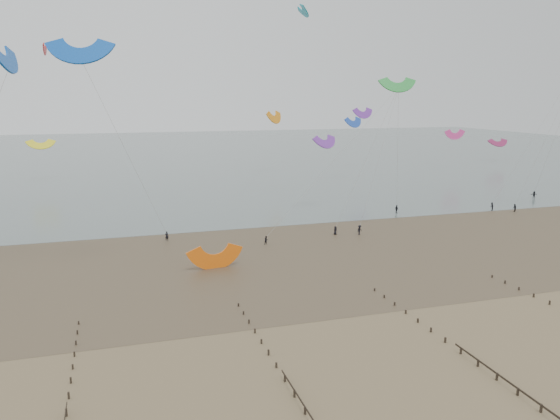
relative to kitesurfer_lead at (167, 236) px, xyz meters
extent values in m
plane|color=brown|center=(19.17, -45.25, -0.87)|extent=(500.00, 500.00, 0.00)
plane|color=#475654|center=(19.17, 154.75, -0.84)|extent=(500.00, 500.00, 0.00)
plane|color=#473A28|center=(19.17, -10.25, -0.85)|extent=(500.00, 500.00, 0.00)
ellipsoid|color=slate|center=(1.17, -23.25, -0.86)|extent=(23.60, 14.36, 0.01)
ellipsoid|color=slate|center=(31.17, -7.25, -0.86)|extent=(33.64, 18.32, 0.01)
ellipsoid|color=slate|center=(64.17, -15.25, -0.86)|extent=(19.65, 13.67, 0.01)
ellipsoid|color=slate|center=(-20.83, -5.25, -0.86)|extent=(26.95, 14.22, 0.01)
cube|color=black|center=(-12.83, -51.67, -0.59)|extent=(0.16, 0.16, 0.65)
cube|color=black|center=(-12.83, -49.03, -0.60)|extent=(0.16, 0.16, 0.62)
cube|color=black|center=(-12.83, -46.40, -0.62)|extent=(0.16, 0.16, 0.59)
cube|color=black|center=(-12.83, -43.77, -0.63)|extent=(0.16, 0.16, 0.57)
cube|color=black|center=(-12.83, -41.14, -0.65)|extent=(0.16, 0.16, 0.54)
cube|color=black|center=(-12.83, -38.51, -0.66)|extent=(0.16, 0.16, 0.51)
cube|color=black|center=(-12.83, -35.88, -0.68)|extent=(0.16, 0.16, 0.48)
cube|color=black|center=(-12.83, -33.25, -0.69)|extent=(0.16, 0.16, 0.45)
cube|color=black|center=(5.17, -56.93, -0.56)|extent=(0.16, 0.16, 0.71)
cube|color=black|center=(5.17, -54.30, -0.58)|extent=(0.16, 0.16, 0.68)
cube|color=black|center=(5.17, -51.67, -0.59)|extent=(0.16, 0.16, 0.65)
cube|color=black|center=(5.17, -49.03, -0.60)|extent=(0.16, 0.16, 0.62)
cube|color=black|center=(5.17, -46.40, -0.62)|extent=(0.16, 0.16, 0.59)
cube|color=black|center=(5.17, -43.77, -0.63)|extent=(0.16, 0.16, 0.57)
cube|color=black|center=(5.17, -41.14, -0.65)|extent=(0.16, 0.16, 0.54)
cube|color=black|center=(5.17, -38.51, -0.66)|extent=(0.16, 0.16, 0.51)
cube|color=black|center=(5.17, -35.88, -0.68)|extent=(0.16, 0.16, 0.48)
cube|color=black|center=(5.17, -33.25, -0.69)|extent=(0.16, 0.16, 0.45)
cube|color=black|center=(23.17, -62.19, -0.53)|extent=(0.16, 0.16, 0.77)
cube|color=black|center=(23.17, -59.56, -0.55)|extent=(0.16, 0.16, 0.74)
cube|color=black|center=(23.17, -56.93, -0.56)|extent=(0.16, 0.16, 0.71)
cube|color=black|center=(23.17, -54.30, -0.58)|extent=(0.16, 0.16, 0.68)
cube|color=black|center=(23.17, -51.67, -0.59)|extent=(0.16, 0.16, 0.65)
cube|color=black|center=(23.17, -49.03, -0.60)|extent=(0.16, 0.16, 0.62)
cube|color=black|center=(23.17, -46.40, -0.62)|extent=(0.16, 0.16, 0.59)
cube|color=black|center=(23.17, -43.77, -0.63)|extent=(0.16, 0.16, 0.57)
cube|color=black|center=(23.17, -41.14, -0.65)|extent=(0.16, 0.16, 0.54)
cube|color=black|center=(23.17, -38.51, -0.66)|extent=(0.16, 0.16, 0.51)
cube|color=black|center=(23.17, -35.88, -0.68)|extent=(0.16, 0.16, 0.48)
cube|color=black|center=(23.17, -33.25, -0.69)|extent=(0.16, 0.16, 0.45)
cube|color=black|center=(41.17, -43.77, -0.63)|extent=(0.16, 0.16, 0.57)
cube|color=black|center=(41.17, -41.14, -0.65)|extent=(0.16, 0.16, 0.54)
cube|color=black|center=(41.17, -38.51, -0.66)|extent=(0.16, 0.16, 0.51)
cube|color=black|center=(41.17, -35.88, -0.68)|extent=(0.16, 0.16, 0.48)
cube|color=black|center=(41.17, -33.25, -0.69)|extent=(0.16, 0.16, 0.45)
imported|color=black|center=(0.00, 0.00, 0.00)|extent=(0.72, 0.57, 1.73)
imported|color=black|center=(15.92, -7.32, -0.11)|extent=(0.87, 0.77, 1.50)
imported|color=black|center=(90.88, 14.80, 0.02)|extent=(1.71, 0.93, 1.76)
imported|color=black|center=(74.89, 2.61, 0.00)|extent=(0.90, 1.01, 1.72)
imported|color=black|center=(49.63, 8.93, 0.04)|extent=(0.56, 1.11, 1.81)
imported|color=black|center=(29.77, -4.46, -0.08)|extent=(0.74, 0.89, 1.57)
imported|color=black|center=(33.94, -5.84, 0.03)|extent=(1.33, 1.09, 1.79)
imported|color=black|center=(71.08, 5.32, 0.04)|extent=(1.12, 1.11, 1.82)
camera|label=1|loc=(-8.15, -93.49, 23.70)|focal=35.00mm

